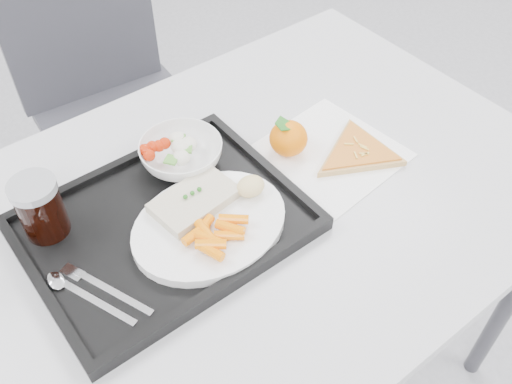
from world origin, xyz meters
name	(u,v)px	position (x,y,z in m)	size (l,w,h in m)	color
table	(239,228)	(0.00, 0.30, 0.68)	(1.20, 0.80, 0.75)	silver
chair	(109,90)	(0.08, 1.02, 0.54)	(0.45, 0.45, 0.93)	#34343B
tray	(165,225)	(-0.13, 0.33, 0.76)	(0.45, 0.35, 0.03)	black
dinner_plate	(210,225)	(-0.08, 0.27, 0.77)	(0.27, 0.27, 0.02)	white
fish_fillet	(195,200)	(-0.07, 0.32, 0.79)	(0.15, 0.10, 0.03)	beige
bread_roll	(251,186)	(0.02, 0.28, 0.80)	(0.05, 0.04, 0.03)	#CFB580
salad_bowl	(181,154)	(-0.03, 0.43, 0.79)	(0.15, 0.15, 0.05)	white
cola_glass	(40,207)	(-0.29, 0.44, 0.82)	(0.08, 0.08, 0.11)	black
cutlery	(85,289)	(-0.30, 0.29, 0.77)	(0.11, 0.17, 0.01)	silver
napkin	(328,155)	(0.21, 0.30, 0.75)	(0.27, 0.26, 0.00)	white
tangerine	(288,138)	(0.16, 0.35, 0.79)	(0.08, 0.08, 0.07)	orange
pizza_slice	(358,152)	(0.25, 0.26, 0.76)	(0.21, 0.21, 0.02)	tan
carrot_pile	(214,234)	(-0.09, 0.24, 0.80)	(0.11, 0.09, 0.03)	orange
salad_contents	(172,148)	(-0.04, 0.45, 0.80)	(0.10, 0.08, 0.03)	#B82306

